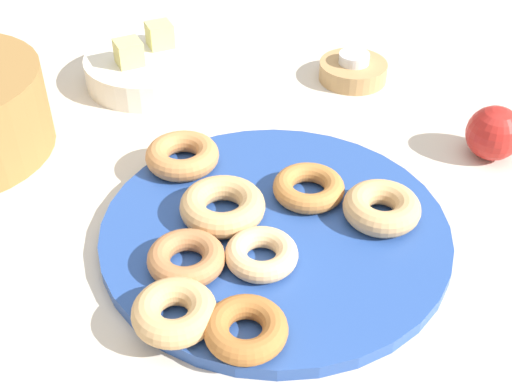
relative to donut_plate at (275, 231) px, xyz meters
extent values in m
plane|color=beige|center=(0.00, 0.00, -0.01)|extent=(2.40, 2.40, 0.00)
cylinder|color=#284C9E|center=(0.00, 0.00, 0.00)|extent=(0.38, 0.38, 0.02)
torus|color=tan|center=(0.09, -0.07, 0.02)|extent=(0.11, 0.11, 0.03)
torus|color=#AD6B33|center=(-0.13, -0.09, 0.02)|extent=(0.11, 0.11, 0.02)
torus|color=#C6844C|center=(0.00, 0.16, 0.02)|extent=(0.09, 0.09, 0.03)
torus|color=#EABC84|center=(-0.05, -0.03, 0.02)|extent=(0.11, 0.11, 0.02)
torus|color=tan|center=(-0.16, -0.03, 0.02)|extent=(0.08, 0.08, 0.03)
torus|color=tan|center=(-0.03, 0.05, 0.02)|extent=(0.13, 0.13, 0.03)
torus|color=#B27547|center=(-0.11, 0.02, 0.02)|extent=(0.08, 0.08, 0.02)
torus|color=#BC7A3D|center=(0.06, 0.01, 0.02)|extent=(0.08, 0.08, 0.02)
cylinder|color=tan|center=(0.34, 0.17, 0.01)|extent=(0.10, 0.10, 0.03)
cylinder|color=silver|center=(0.34, 0.17, 0.03)|extent=(0.05, 0.05, 0.01)
cylinder|color=silver|center=(0.12, 0.38, 0.01)|extent=(0.19, 0.19, 0.04)
cube|color=#DBD67A|center=(0.08, 0.38, 0.05)|extent=(0.05, 0.05, 0.04)
cube|color=#DBD67A|center=(0.15, 0.39, 0.05)|extent=(0.05, 0.05, 0.04)
sphere|color=red|center=(0.31, -0.08, 0.03)|extent=(0.07, 0.07, 0.07)
camera|label=1|loc=(-0.40, -0.38, 0.50)|focal=47.27mm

